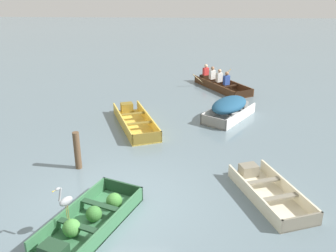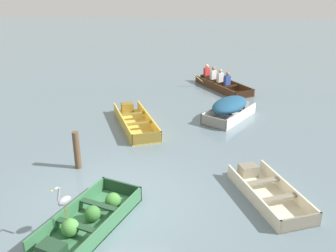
{
  "view_description": "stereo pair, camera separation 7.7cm",
  "coord_description": "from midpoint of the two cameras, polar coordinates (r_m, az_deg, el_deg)",
  "views": [
    {
      "loc": [
        1.49,
        -7.73,
        5.22
      ],
      "look_at": [
        1.04,
        4.06,
        0.35
      ],
      "focal_mm": 40.0,
      "sensor_mm": 36.0,
      "label": 1
    },
    {
      "loc": [
        1.57,
        -7.73,
        5.22
      ],
      "look_at": [
        1.04,
        4.06,
        0.35
      ],
      "focal_mm": 40.0,
      "sensor_mm": 36.0,
      "label": 2
    }
  ],
  "objects": [
    {
      "name": "ground_plane",
      "position": [
        9.45,
        -7.33,
        -11.3
      ],
      "size": [
        80.0,
        80.0,
        0.0
      ],
      "primitive_type": "plane",
      "color": "slate"
    },
    {
      "name": "skiff_cream_near_moored",
      "position": [
        9.85,
        15.01,
        -9.61
      ],
      "size": [
        1.83,
        2.81,
        0.35
      ],
      "color": "beige",
      "rests_on": "ground"
    },
    {
      "name": "mooring_post",
      "position": [
        10.88,
        -13.53,
        -3.61
      ],
      "size": [
        0.19,
        0.19,
        1.12
      ],
      "primitive_type": "cylinder",
      "color": "brown",
      "rests_on": "ground"
    },
    {
      "name": "skiff_white_far_moored",
      "position": [
        14.47,
        9.57,
        2.9
      ],
      "size": [
        2.25,
        2.61,
        0.8
      ],
      "color": "white",
      "rests_on": "ground"
    },
    {
      "name": "heron_on_dinghy",
      "position": [
        8.09,
        -15.33,
        -10.83
      ],
      "size": [
        0.32,
        0.42,
        0.84
      ],
      "color": "olive",
      "rests_on": "dinghy_green_foreground"
    },
    {
      "name": "dinghy_green_foreground",
      "position": [
        8.65,
        -11.85,
        -13.93
      ],
      "size": [
        2.1,
        2.97,
        0.43
      ],
      "color": "#387047",
      "rests_on": "ground"
    },
    {
      "name": "rowboat_dark_varnish_with_crew",
      "position": [
        18.45,
        8.07,
        6.5
      ],
      "size": [
        2.75,
        3.4,
        0.91
      ],
      "color": "#4C2D19",
      "rests_on": "ground"
    },
    {
      "name": "skiff_yellow_mid_moored",
      "position": [
        13.81,
        -4.93,
        0.76
      ],
      "size": [
        2.1,
        3.48,
        0.4
      ],
      "color": "#E5BC47",
      "rests_on": "ground"
    }
  ]
}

